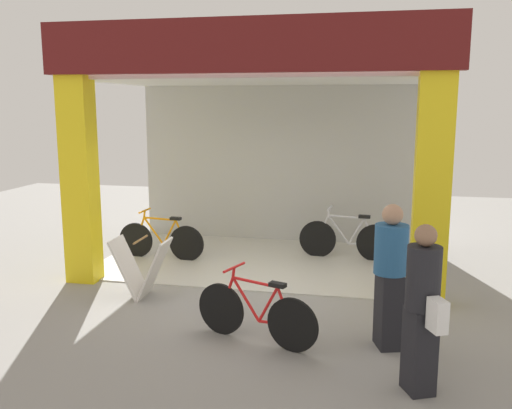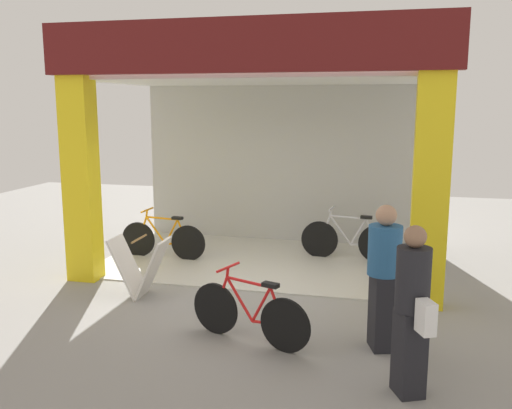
{
  "view_description": "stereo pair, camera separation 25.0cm",
  "coord_description": "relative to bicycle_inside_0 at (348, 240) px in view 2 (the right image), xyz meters",
  "views": [
    {
      "loc": [
        1.76,
        -7.63,
        2.71
      ],
      "look_at": [
        0.0,
        0.8,
        1.15
      ],
      "focal_mm": 39.22,
      "sensor_mm": 36.0,
      "label": 1
    },
    {
      "loc": [
        2.01,
        -7.57,
        2.71
      ],
      "look_at": [
        0.0,
        0.8,
        1.15
      ],
      "focal_mm": 39.22,
      "sensor_mm": 36.0,
      "label": 2
    }
  ],
  "objects": [
    {
      "name": "ground_plane",
      "position": [
        -1.37,
        -2.04,
        -0.37
      ],
      "size": [
        19.11,
        19.11,
        0.0
      ],
      "primitive_type": "plane",
      "color": "gray",
      "rests_on": "ground"
    },
    {
      "name": "shop_facade",
      "position": [
        -1.37,
        -0.39,
        1.69
      ],
      "size": [
        5.75,
        3.53,
        3.84
      ],
      "color": "beige",
      "rests_on": "ground"
    },
    {
      "name": "bicycle_inside_0",
      "position": [
        0.0,
        0.0,
        0.0
      ],
      "size": [
        1.67,
        0.46,
        0.92
      ],
      "color": "black",
      "rests_on": "ground"
    },
    {
      "name": "bicycle_inside_1",
      "position": [
        -3.19,
        -0.66,
        -0.02
      ],
      "size": [
        1.59,
        0.44,
        0.87
      ],
      "color": "black",
      "rests_on": "ground"
    },
    {
      "name": "bicycle_parked_0",
      "position": [
        -0.85,
        -3.74,
        -0.02
      ],
      "size": [
        1.5,
        0.58,
        0.86
      ],
      "color": "black",
      "rests_on": "ground"
    },
    {
      "name": "sandwich_board_sign",
      "position": [
        -2.73,
        -2.59,
        0.06
      ],
      "size": [
        0.8,
        0.5,
        0.86
      ],
      "color": "silver",
      "rests_on": "ground"
    },
    {
      "name": "pedestrian_0",
      "position": [
        0.63,
        -3.55,
        0.49
      ],
      "size": [
        0.46,
        0.46,
        1.64
      ],
      "color": "black",
      "rests_on": "ground"
    },
    {
      "name": "pedestrian_2",
      "position": [
        0.9,
        -4.53,
        0.47
      ],
      "size": [
        0.42,
        0.58,
        1.63
      ],
      "color": "black",
      "rests_on": "ground"
    }
  ]
}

